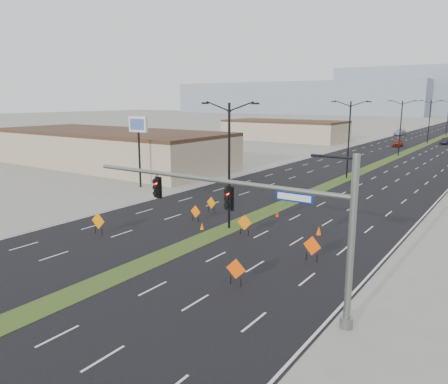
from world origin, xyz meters
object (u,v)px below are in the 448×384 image
Objects in this scene: streetlight_1 at (349,137)px; streetlight_2 at (401,126)px; car_left at (398,143)px; construction_sign_1 at (196,212)px; construction_sign_3 at (244,223)px; cone_3 at (229,199)px; car_far at (400,132)px; cone_0 at (202,226)px; streetlight_0 at (229,162)px; cone_2 at (319,231)px; streetlight_3 at (429,120)px; construction_sign_5 at (312,247)px; construction_sign_2 at (211,203)px; car_mid at (445,141)px; pole_sign_west at (138,130)px; signal_mast at (260,212)px; construction_sign_4 at (236,270)px; streetlight_4 at (448,116)px; cone_1 at (277,214)px; construction_sign_0 at (98,222)px.

streetlight_2 is at bearing 90.00° from streetlight_1.
car_left is 3.03× the size of construction_sign_1.
construction_sign_3 is 2.81× the size of cone_3.
cone_0 is (9.82, -107.90, -0.53)m from car_far.
car_left is (-4.07, 72.87, -4.68)m from streetlight_0.
streetlight_2 is 2.32× the size of car_left.
streetlight_0 is 8.76m from cone_2.
construction_sign_5 is at bearing -84.41° from streetlight_3.
streetlight_3 is (0.00, 28.00, 0.00)m from streetlight_2.
streetlight_0 reaches higher than construction_sign_2.
construction_sign_1 is at bearing -77.52° from cone_3.
streetlight_0 is 10.56m from cone_3.
construction_sign_3 reaches higher than car_far.
pole_sign_west reaches higher than car_mid.
signal_mast is 4.48m from construction_sign_4.
construction_sign_3 reaches higher than cone_2.
streetlight_4 is (0.00, 28.00, 0.00)m from streetlight_3.
cone_3 is at bearing -93.85° from streetlight_3.
cone_3 reaches higher than cone_0.
construction_sign_1 is (-3.44, -112.00, -4.59)m from streetlight_4.
car_mid is 79.13m from cone_1.
streetlight_2 reaches higher than pole_sign_west.
cone_3 is (-0.97, 4.41, -0.58)m from construction_sign_2.
streetlight_2 is 2.34× the size of car_mid.
streetlight_3 is at bearing 91.15° from cone_1.
streetlight_4 is at bearing 90.85° from cone_1.
streetlight_0 is at bearing -90.00° from streetlight_2.
car_mid is 2.89× the size of construction_sign_2.
construction_sign_0 is 3.13× the size of cone_0.
streetlight_0 is 4.97m from construction_sign_3.
construction_sign_5 is 3.08× the size of cone_0.
construction_sign_2 is 14.22m from construction_sign_5.
streetlight_1 is 56.79m from car_mid.
streetlight_1 reaches higher than pole_sign_west.
car_mid is 93.51m from construction_sign_4.
streetlight_1 reaches higher than construction_sign_3.
construction_sign_2 is 6.15m from cone_1.
signal_mast is at bearing -81.55° from cone_2.
car_mid is 92.23m from construction_sign_0.
streetlight_4 reaches higher than construction_sign_0.
construction_sign_0 is 8.11m from construction_sign_1.
car_mid is at bearing 83.56° from construction_sign_4.
streetlight_4 is 13.53m from car_far.
cone_0 is 0.96× the size of cone_3.
streetlight_4 is 109.88m from cone_2.
car_left is at bearing 77.43° from pole_sign_west.
streetlight_2 reaches higher than signal_mast.
cone_1 is (-6.96, 8.50, -0.73)m from construction_sign_5.
pole_sign_west reaches higher than car_left.
construction_sign_1 is 10.45m from cone_2.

